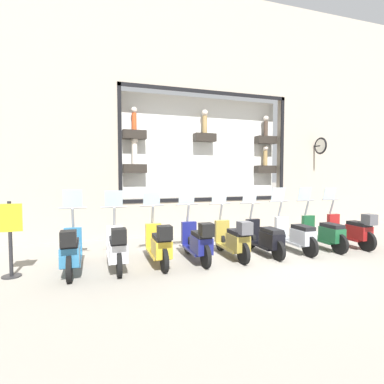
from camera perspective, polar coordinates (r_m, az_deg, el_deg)
name	(u,v)px	position (r m, az deg, el deg)	size (l,w,h in m)	color
ground_plane	(259,260)	(7.48, 12.72, -12.44)	(120.00, 120.00, 0.00)	gray
building_facade	(206,113)	(10.67, 2.70, 14.84)	(1.24, 36.00, 8.16)	#ADA08E
scooter_red_0	(352,230)	(9.51, 28.20, -6.40)	(1.81, 0.61, 1.62)	black
scooter_green_1	(324,233)	(8.93, 23.84, -7.17)	(1.80, 0.61, 1.65)	black
scooter_silver_2	(296,235)	(8.36, 19.15, -7.78)	(1.80, 0.60, 1.66)	black
scooter_black_3	(265,238)	(7.85, 13.81, -8.53)	(1.80, 0.60, 1.61)	black
scooter_olive_4	(234,239)	(7.35, 7.96, -8.87)	(1.80, 0.60, 1.64)	black
scooter_navy_5	(198,241)	(7.01, 1.15, -9.38)	(1.80, 0.60, 1.70)	black
scooter_yellow_6	(159,245)	(6.77, -6.25, -9.92)	(1.80, 0.61, 1.58)	black
scooter_white_7	(117,248)	(6.65, -14.08, -10.26)	(1.80, 0.61, 1.65)	black
scooter_teal_8	(71,251)	(6.65, -22.07, -10.33)	(1.80, 0.61, 1.68)	black
shop_sign_post	(10,237)	(6.93, -31.34, -7.31)	(0.36, 0.45, 1.50)	#232326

